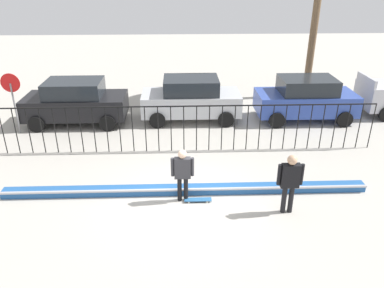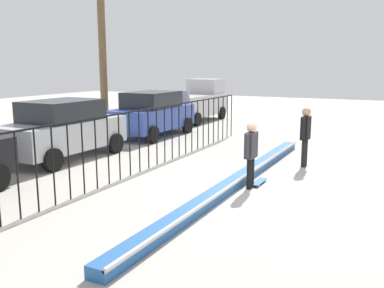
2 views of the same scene
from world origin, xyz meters
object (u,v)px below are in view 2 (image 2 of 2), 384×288
Objects in this scene: parked_car_blue at (152,114)px; pickup_truck at (196,102)px; skateboarder at (251,149)px; parked_car_silver at (63,129)px; skateboard at (259,182)px; camera_operator at (306,131)px.

pickup_truck is (5.40, 0.57, 0.06)m from parked_car_blue.
parked_car_silver reaches higher than skateboarder.
camera_operator is at bearing -26.45° from skateboard.
pickup_truck reaches higher than skateboard.
pickup_truck is (10.47, 0.39, 0.06)m from parked_car_silver.
camera_operator is (2.46, -0.60, 1.01)m from skateboard.
parked_car_silver is at bearing 77.01° from skateboard.
skateboarder is 1.03m from skateboard.
skateboarder is 6.55m from parked_car_silver.
skateboard is at bearing -12.09° from camera_operator.
skateboard is 2.72m from camera_operator.
camera_operator is (2.90, -0.69, 0.08)m from skateboarder.
parked_car_blue is at bearing 38.92° from skateboard.
pickup_truck is (10.49, 7.02, 0.98)m from skateboard.
camera_operator is at bearing -107.24° from parked_car_blue.
pickup_truck is at bearing 20.99° from skateboard.
camera_operator is at bearing -7.98° from skateboarder.
parked_car_silver is 1.00× the size of parked_car_blue.
pickup_truck reaches higher than skateboarder.
skateboarder is 0.38× the size of parked_car_blue.
skateboarder is 2.06× the size of skateboard.
parked_car_silver is 0.91× the size of pickup_truck.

